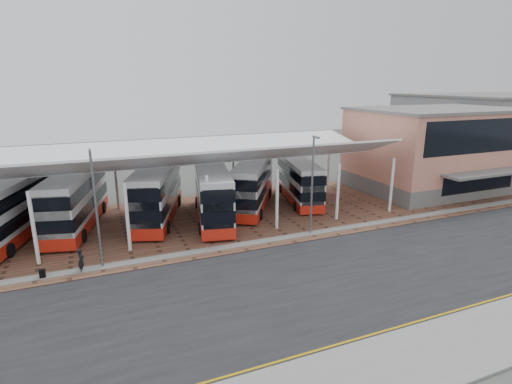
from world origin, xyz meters
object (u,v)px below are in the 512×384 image
(bus_1, at_px, (76,200))
(pedestrian, at_px, (81,260))
(terminal, at_px, (437,148))
(bus_0, at_px, (11,210))
(bus_3, at_px, (213,194))
(bus_4, at_px, (253,185))
(bus_2, at_px, (157,193))
(bus_5, at_px, (299,181))

(bus_1, distance_m, pedestrian, 9.43)
(terminal, bearing_deg, bus_0, 179.44)
(bus_3, xyz_separation_m, bus_4, (4.63, 1.90, -0.06))
(terminal, xyz_separation_m, bus_3, (-27.32, -1.12, -2.25))
(bus_4, relative_size, pedestrian, 6.63)
(bus_1, bearing_deg, terminal, 11.52)
(bus_1, bearing_deg, bus_0, -154.26)
(bus_2, height_order, bus_5, bus_2)
(pedestrian, bearing_deg, terminal, -67.84)
(bus_1, distance_m, bus_3, 11.53)
(terminal, relative_size, bus_4, 1.69)
(terminal, relative_size, bus_5, 1.73)
(terminal, height_order, bus_5, terminal)
(terminal, bearing_deg, pedestrian, -168.34)
(terminal, distance_m, bus_1, 38.66)
(bus_0, xyz_separation_m, bus_1, (4.57, 0.98, 0.02))
(bus_0, bearing_deg, bus_4, 18.09)
(bus_3, bearing_deg, bus_5, 24.53)
(bus_2, bearing_deg, bus_3, -5.71)
(bus_0, height_order, bus_1, bus_1)
(bus_1, height_order, bus_3, bus_1)
(bus_3, xyz_separation_m, bus_5, (9.94, 2.18, -0.23))
(terminal, bearing_deg, bus_3, -177.66)
(bus_2, relative_size, bus_3, 1.03)
(bus_2, distance_m, bus_3, 4.98)
(bus_4, relative_size, bus_5, 1.02)
(bus_0, bearing_deg, terminal, 16.53)
(bus_0, height_order, bus_5, bus_0)
(bus_4, bearing_deg, bus_2, -150.00)
(bus_0, bearing_deg, bus_3, 11.54)
(bus_4, bearing_deg, bus_3, -126.60)
(terminal, bearing_deg, bus_4, 178.03)
(pedestrian, bearing_deg, bus_2, -25.38)
(bus_2, bearing_deg, bus_5, 19.36)
(bus_4, bearing_deg, bus_1, -151.12)
(bus_3, bearing_deg, bus_1, 179.51)
(bus_4, xyz_separation_m, pedestrian, (-15.56, -8.67, -1.47))
(bus_0, height_order, bus_2, bus_2)
(terminal, bearing_deg, bus_2, 178.27)
(bus_0, relative_size, bus_3, 1.01)
(bus_3, distance_m, bus_5, 10.18)
(bus_0, relative_size, bus_4, 1.09)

